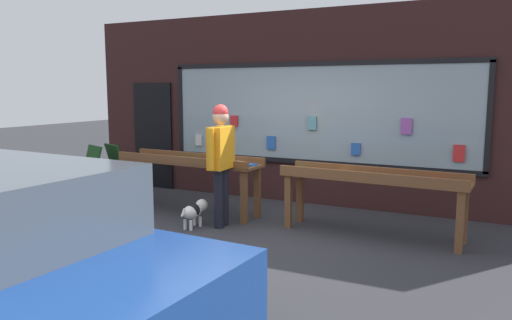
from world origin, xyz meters
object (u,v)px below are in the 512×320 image
(person_browsing, at_px, (221,155))
(sandwich_board_sign, at_px, (104,172))
(display_table_left, at_px, (189,166))
(small_dog, at_px, (194,210))
(display_table_right, at_px, (372,183))

(person_browsing, xyz_separation_m, sandwich_board_sign, (-2.80, 0.61, -0.54))
(display_table_left, xyz_separation_m, small_dog, (0.58, -0.74, -0.50))
(person_browsing, height_order, small_dog, person_browsing)
(display_table_right, distance_m, person_browsing, 2.14)
(display_table_left, bearing_deg, sandwich_board_sign, 177.33)
(display_table_right, distance_m, sandwich_board_sign, 4.86)
(display_table_right, height_order, sandwich_board_sign, sandwich_board_sign)
(person_browsing, bearing_deg, small_dog, 120.19)
(display_table_right, relative_size, person_browsing, 1.43)
(display_table_left, relative_size, small_dog, 4.23)
(display_table_left, height_order, small_dog, display_table_left)
(display_table_left, bearing_deg, small_dog, -51.87)
(display_table_right, xyz_separation_m, sandwich_board_sign, (-4.85, 0.09, -0.22))
(display_table_right, relative_size, small_dog, 4.23)
(person_browsing, distance_m, small_dog, 0.89)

